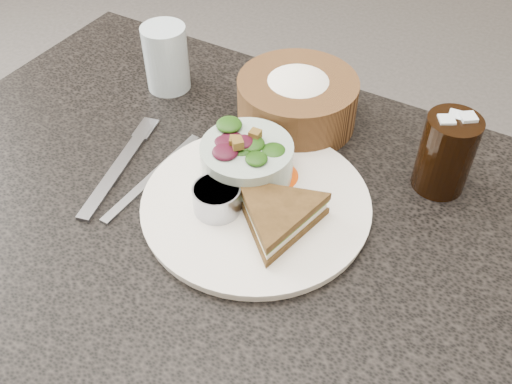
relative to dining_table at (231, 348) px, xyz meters
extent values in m
cube|color=black|center=(0.00, 0.00, 0.00)|extent=(1.00, 0.70, 0.75)
cylinder|color=silver|center=(0.04, 0.02, 0.38)|extent=(0.31, 0.31, 0.01)
cylinder|color=#9CA0AB|center=(0.00, -0.02, 0.41)|extent=(0.08, 0.08, 0.04)
cone|color=#FB4D06|center=(0.04, 0.08, 0.40)|extent=(0.08, 0.08, 0.03)
cube|color=#9597A1|center=(-0.17, -0.02, 0.38)|extent=(0.07, 0.20, 0.01)
cube|color=#A0A4AB|center=(-0.12, 0.00, 0.38)|extent=(0.02, 0.21, 0.00)
cylinder|color=silver|center=(-0.23, 0.20, 0.43)|extent=(0.07, 0.07, 0.11)
camera|label=1|loc=(0.31, -0.44, 0.94)|focal=40.00mm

